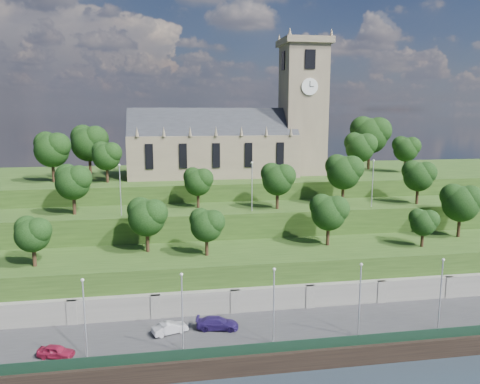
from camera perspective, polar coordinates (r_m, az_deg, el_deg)
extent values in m
plane|color=#1B232B|center=(54.29, 6.89, -20.79)|extent=(320.00, 320.00, 0.00)
cube|color=#2D2D30|center=(58.87, 5.22, -17.05)|extent=(160.00, 12.00, 2.00)
cube|color=black|center=(53.70, 6.93, -19.81)|extent=(160.00, 0.50, 2.20)
cube|color=#152F20|center=(53.52, 6.77, -18.08)|extent=(160.00, 0.10, 1.20)
cube|color=slate|center=(63.49, 3.84, -13.43)|extent=(160.00, 2.00, 5.00)
cube|color=slate|center=(62.37, -19.74, -14.48)|extent=(1.20, 0.60, 5.00)
cube|color=slate|center=(61.32, -10.21, -14.46)|extent=(1.20, 0.60, 5.00)
cube|color=slate|center=(61.89, -0.63, -14.05)|extent=(1.20, 0.60, 5.00)
cube|color=slate|center=(64.04, 8.49, -13.31)|extent=(1.20, 0.60, 5.00)
cube|color=slate|center=(67.62, 16.78, -12.35)|extent=(1.20, 0.60, 5.00)
cube|color=slate|center=(72.41, 24.05, -11.29)|extent=(1.20, 0.60, 5.00)
cube|color=#254115|center=(68.37, 2.70, -10.32)|extent=(160.00, 12.00, 8.00)
cube|color=#254115|center=(77.99, 1.02, -6.17)|extent=(160.00, 10.00, 12.00)
cube|color=#254115|center=(97.75, -1.19, -1.94)|extent=(160.00, 32.00, 15.00)
cube|color=#71644F|center=(91.59, -3.35, 4.52)|extent=(32.00, 12.00, 8.00)
cube|color=#22252A|center=(91.29, -3.37, 7.02)|extent=(32.00, 10.18, 10.18)
cone|color=#71644F|center=(84.87, -12.46, 7.19)|extent=(0.70, 0.70, 1.80)
cone|color=#71644F|center=(84.76, -9.29, 7.29)|extent=(0.70, 0.70, 1.80)
cone|color=#71644F|center=(84.89, -6.11, 7.37)|extent=(0.70, 0.70, 1.80)
cone|color=#71644F|center=(85.29, -2.95, 7.42)|extent=(0.70, 0.70, 1.80)
cone|color=#71644F|center=(85.94, 0.17, 7.45)|extent=(0.70, 0.70, 1.80)
cone|color=#71644F|center=(86.83, 3.23, 7.46)|extent=(0.70, 0.70, 1.80)
cone|color=#71644F|center=(87.96, 6.23, 7.45)|extent=(0.70, 0.70, 1.80)
cube|color=black|center=(85.02, -11.00, 4.27)|extent=(1.40, 0.25, 4.50)
cube|color=black|center=(85.06, -6.95, 4.38)|extent=(1.40, 0.25, 4.50)
cube|color=black|center=(85.52, -2.92, 4.47)|extent=(1.40, 0.25, 4.50)
cube|color=black|center=(86.40, 1.05, 4.54)|extent=(1.40, 0.25, 4.50)
cube|color=black|center=(87.67, 4.92, 4.58)|extent=(1.40, 0.25, 4.50)
cube|color=#71644F|center=(94.76, 7.65, 9.78)|extent=(8.00, 8.00, 25.00)
cube|color=#71644F|center=(95.62, 7.84, 17.65)|extent=(9.20, 9.20, 1.20)
cone|color=#71644F|center=(90.90, 6.09, 18.86)|extent=(0.80, 0.80, 1.60)
cone|color=#71644F|center=(98.56, 4.80, 18.18)|extent=(0.80, 0.80, 1.60)
cone|color=#71644F|center=(93.29, 11.10, 18.50)|extent=(0.80, 0.80, 1.60)
cone|color=#71644F|center=(100.77, 9.44, 17.91)|extent=(0.80, 0.80, 1.60)
cube|color=black|center=(91.33, 8.57, 15.73)|extent=(2.00, 0.25, 3.50)
cube|color=black|center=(99.10, 7.07, 15.30)|extent=(2.00, 0.25, 3.50)
cube|color=black|center=(94.11, 5.32, 15.62)|extent=(0.25, 2.00, 3.50)
cube|color=black|center=(96.47, 10.19, 15.37)|extent=(0.25, 2.00, 3.50)
cylinder|color=white|center=(90.92, 8.49, 12.59)|extent=(3.20, 0.30, 3.20)
cylinder|color=white|center=(96.13, 10.12, 12.40)|extent=(0.30, 3.20, 3.20)
cube|color=black|center=(90.77, 8.53, 12.91)|extent=(0.12, 0.05, 1.10)
cube|color=black|center=(90.87, 8.77, 12.59)|extent=(0.80, 0.05, 0.12)
cylinder|color=black|center=(65.51, -23.80, -7.11)|extent=(0.49, 0.49, 2.81)
sphere|color=black|center=(64.81, -23.97, -4.81)|extent=(4.38, 4.38, 4.38)
sphere|color=black|center=(64.02, -23.35, -4.33)|extent=(3.28, 3.28, 3.28)
sphere|color=black|center=(65.31, -24.56, -3.95)|extent=(3.07, 3.07, 3.07)
cylinder|color=black|center=(67.19, -11.21, -5.79)|extent=(0.51, 0.51, 3.33)
sphere|color=black|center=(66.40, -11.30, -3.11)|extent=(5.18, 5.18, 5.18)
sphere|color=black|center=(65.69, -10.44, -2.53)|extent=(3.88, 3.88, 3.88)
sphere|color=black|center=(66.85, -12.09, -2.14)|extent=(3.62, 3.62, 3.62)
cylinder|color=black|center=(64.57, -4.08, -6.50)|extent=(0.49, 0.49, 2.82)
sphere|color=black|center=(63.85, -4.11, -4.15)|extent=(4.39, 4.39, 4.39)
sphere|color=black|center=(63.35, -3.29, -3.64)|extent=(3.29, 3.29, 3.29)
sphere|color=black|center=(64.11, -4.85, -3.29)|extent=(3.08, 3.08, 3.08)
cylinder|color=black|center=(70.28, 10.66, -5.09)|extent=(0.51, 0.51, 3.27)
sphere|color=black|center=(69.53, 10.75, -2.57)|extent=(5.09, 5.09, 5.09)
sphere|color=black|center=(69.26, 11.70, -2.01)|extent=(3.82, 3.82, 3.82)
sphere|color=black|center=(69.61, 9.91, -1.67)|extent=(3.56, 3.56, 3.56)
cylinder|color=black|center=(73.41, 21.33, -5.31)|extent=(0.47, 0.47, 2.42)
sphere|color=black|center=(72.85, 21.45, -3.54)|extent=(3.76, 3.76, 3.76)
sphere|color=black|center=(72.80, 22.14, -3.13)|extent=(2.82, 2.82, 2.82)
sphere|color=black|center=(72.75, 20.85, -2.91)|extent=(2.63, 2.63, 2.63)
cylinder|color=black|center=(81.06, 25.13, -3.73)|extent=(0.52, 0.52, 3.62)
sphere|color=black|center=(80.36, 25.31, -1.31)|extent=(5.63, 5.63, 5.63)
sphere|color=black|center=(80.40, 26.25, -0.76)|extent=(4.22, 4.22, 4.22)
sphere|color=black|center=(80.18, 24.51, -0.45)|extent=(3.94, 3.94, 3.94)
cylinder|color=black|center=(75.25, -19.57, -1.36)|extent=(0.51, 0.51, 3.32)
sphere|color=black|center=(74.72, -19.72, 1.06)|extent=(5.16, 5.16, 5.16)
sphere|color=black|center=(73.93, -19.03, 1.61)|extent=(3.87, 3.87, 3.87)
sphere|color=black|center=(75.37, -20.35, 1.89)|extent=(3.61, 3.61, 3.61)
cylinder|color=black|center=(76.22, -5.13, -0.86)|extent=(0.49, 0.49, 2.84)
sphere|color=black|center=(75.75, -5.16, 1.18)|extent=(4.42, 4.42, 4.42)
sphere|color=black|center=(75.29, -4.47, 1.65)|extent=(3.31, 3.31, 3.31)
sphere|color=black|center=(76.12, -5.78, 1.89)|extent=(3.09, 3.09, 3.09)
cylinder|color=black|center=(75.20, 4.56, -0.86)|extent=(0.50, 0.50, 3.19)
sphere|color=black|center=(74.68, 4.59, 1.47)|extent=(4.97, 4.97, 4.97)
sphere|color=black|center=(74.35, 5.44, 2.00)|extent=(3.72, 3.72, 3.72)
sphere|color=black|center=(74.94, 3.85, 2.27)|extent=(3.48, 3.48, 3.48)
cylinder|color=black|center=(80.65, 12.43, -0.17)|extent=(0.52, 0.52, 3.61)
sphere|color=black|center=(80.12, 12.52, 2.29)|extent=(5.62, 5.62, 5.62)
sphere|color=black|center=(79.93, 13.45, 2.85)|extent=(4.22, 4.22, 4.22)
sphere|color=black|center=(80.27, 11.72, 3.14)|extent=(3.94, 3.94, 3.94)
cylinder|color=black|center=(84.33, 20.79, -0.31)|extent=(0.50, 0.50, 3.17)
sphere|color=black|center=(83.87, 20.92, 1.76)|extent=(4.94, 4.94, 4.94)
sphere|color=black|center=(83.86, 21.70, 2.22)|extent=(3.70, 3.70, 3.70)
sphere|color=black|center=(83.85, 20.24, 2.48)|extent=(3.46, 3.46, 3.46)
cylinder|color=black|center=(89.47, -21.81, 2.36)|extent=(0.53, 0.53, 3.86)
sphere|color=black|center=(89.09, -21.96, 4.73)|extent=(6.00, 6.00, 6.00)
sphere|color=black|center=(88.18, -21.32, 5.31)|extent=(4.50, 4.50, 4.50)
sphere|color=black|center=(89.97, -22.57, 5.51)|extent=(4.20, 4.20, 4.20)
cylinder|color=black|center=(94.31, -17.80, 3.08)|extent=(0.55, 0.55, 4.27)
sphere|color=black|center=(93.93, -17.94, 5.58)|extent=(6.65, 6.65, 6.65)
sphere|color=black|center=(93.02, -17.22, 6.19)|extent=(4.98, 4.98, 4.98)
sphere|color=black|center=(94.85, -18.61, 6.39)|extent=(4.65, 4.65, 4.65)
cylinder|color=black|center=(85.97, -15.89, 2.16)|extent=(0.50, 0.50, 3.13)
sphere|color=black|center=(85.63, -15.98, 4.17)|extent=(4.87, 4.87, 4.87)
sphere|color=black|center=(84.98, -15.39, 4.65)|extent=(3.65, 3.65, 3.65)
sphere|color=black|center=(86.25, -16.53, 4.83)|extent=(3.41, 3.41, 3.41)
cylinder|color=black|center=(95.32, 14.33, 3.11)|extent=(0.52, 0.52, 3.60)
sphere|color=black|center=(94.99, 14.42, 5.20)|extent=(5.60, 5.60, 5.60)
sphere|color=black|center=(94.87, 15.20, 5.67)|extent=(4.20, 4.20, 4.20)
sphere|color=black|center=(95.16, 13.74, 5.91)|extent=(3.92, 3.92, 3.92)
cylinder|color=black|center=(104.80, 15.42, 4.02)|extent=(0.58, 0.58, 4.90)
sphere|color=black|center=(104.44, 15.54, 6.60)|extent=(7.62, 7.62, 7.62)
sphere|color=black|center=(104.35, 16.51, 7.18)|extent=(5.72, 5.72, 5.72)
sphere|color=black|center=(104.69, 14.70, 7.48)|extent=(5.33, 5.33, 5.33)
cylinder|color=black|center=(101.89, 19.46, 3.17)|extent=(0.50, 0.50, 3.20)
sphere|color=black|center=(101.60, 19.56, 4.90)|extent=(4.98, 4.98, 4.98)
sphere|color=black|center=(101.59, 20.21, 5.28)|extent=(3.73, 3.73, 3.73)
sphere|color=black|center=(101.65, 18.99, 5.49)|extent=(3.48, 3.48, 3.48)
cylinder|color=#B2B2B7|center=(52.51, -18.39, -14.65)|extent=(0.16, 0.16, 8.55)
sphere|color=silver|center=(50.87, -18.66, -10.14)|extent=(0.36, 0.36, 0.36)
cylinder|color=#B2B2B7|center=(51.84, -7.05, -14.52)|extent=(0.16, 0.16, 8.55)
sphere|color=silver|center=(50.19, -7.15, -9.95)|extent=(0.36, 0.36, 0.36)
cylinder|color=#B2B2B7|center=(53.09, 4.13, -13.86)|extent=(0.16, 0.16, 8.55)
sphere|color=silver|center=(51.47, 4.19, -9.38)|extent=(0.36, 0.36, 0.36)
cylinder|color=#B2B2B7|center=(56.12, 14.37, -12.80)|extent=(0.16, 0.16, 8.55)
sphere|color=silver|center=(54.59, 14.57, -8.54)|extent=(0.36, 0.36, 0.36)
cylinder|color=#B2B2B7|center=(60.66, 23.23, -11.56)|extent=(0.16, 0.16, 8.55)
sphere|color=silver|center=(59.25, 23.53, -7.59)|extent=(0.36, 0.36, 0.36)
cylinder|color=#B2B2B7|center=(71.97, -14.38, 0.12)|extent=(0.16, 0.16, 7.52)
sphere|color=silver|center=(71.42, -14.51, 3.19)|extent=(0.36, 0.36, 0.36)
cylinder|color=#B2B2B7|center=(72.94, 1.47, 0.56)|extent=(0.16, 0.16, 7.52)
sphere|color=silver|center=(72.41, 1.48, 3.59)|extent=(0.36, 0.36, 0.36)
cylinder|color=#B2B2B7|center=(79.13, 15.84, 0.93)|extent=(0.16, 0.16, 7.52)
sphere|color=silver|center=(78.64, 15.98, 3.72)|extent=(0.36, 0.36, 0.36)
imported|color=maroon|center=(55.45, -21.51, -17.62)|extent=(4.12, 2.54, 1.31)
imported|color=#A3A2A7|center=(57.25, -8.53, -16.06)|extent=(4.35, 2.70, 1.35)
imported|color=#22164D|center=(57.71, -2.77, -15.68)|extent=(5.34, 2.95, 1.46)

